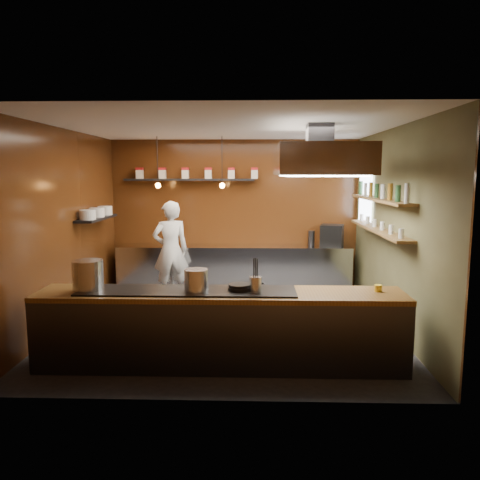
{
  "coord_description": "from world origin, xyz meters",
  "views": [
    {
      "loc": [
        0.4,
        -7.03,
        2.31
      ],
      "look_at": [
        0.17,
        0.4,
        1.26
      ],
      "focal_mm": 35.0,
      "sensor_mm": 36.0,
      "label": 1
    }
  ],
  "objects_px": {
    "stockpot_small": "(196,280)",
    "espresso_machine": "(332,235)",
    "stockpot_large": "(88,275)",
    "extractor_hood": "(319,160)",
    "chef": "(171,250)"
  },
  "relations": [
    {
      "from": "stockpot_small",
      "to": "espresso_machine",
      "type": "relative_size",
      "value": 0.67
    },
    {
      "from": "stockpot_large",
      "to": "extractor_hood",
      "type": "bearing_deg",
      "value": 22.87
    },
    {
      "from": "stockpot_large",
      "to": "espresso_machine",
      "type": "bearing_deg",
      "value": 47.18
    },
    {
      "from": "chef",
      "to": "stockpot_large",
      "type": "bearing_deg",
      "value": 59.97
    },
    {
      "from": "espresso_machine",
      "to": "chef",
      "type": "distance_m",
      "value": 3.17
    },
    {
      "from": "espresso_machine",
      "to": "stockpot_small",
      "type": "bearing_deg",
      "value": -103.68
    },
    {
      "from": "stockpot_large",
      "to": "stockpot_small",
      "type": "height_order",
      "value": "stockpot_large"
    },
    {
      "from": "stockpot_large",
      "to": "espresso_machine",
      "type": "relative_size",
      "value": 0.87
    },
    {
      "from": "extractor_hood",
      "to": "stockpot_large",
      "type": "xyz_separation_m",
      "value": [
        -2.89,
        -1.22,
        -1.39
      ]
    },
    {
      "from": "stockpot_large",
      "to": "stockpot_small",
      "type": "bearing_deg",
      "value": -1.86
    },
    {
      "from": "extractor_hood",
      "to": "espresso_machine",
      "type": "bearing_deg",
      "value": 76.17
    },
    {
      "from": "extractor_hood",
      "to": "stockpot_small",
      "type": "xyz_separation_m",
      "value": [
        -1.58,
        -1.26,
        -1.43
      ]
    },
    {
      "from": "chef",
      "to": "extractor_hood",
      "type": "bearing_deg",
      "value": 120.14
    },
    {
      "from": "espresso_machine",
      "to": "stockpot_large",
      "type": "bearing_deg",
      "value": -116.55
    },
    {
      "from": "espresso_machine",
      "to": "extractor_hood",
      "type": "bearing_deg",
      "value": -87.56
    }
  ]
}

